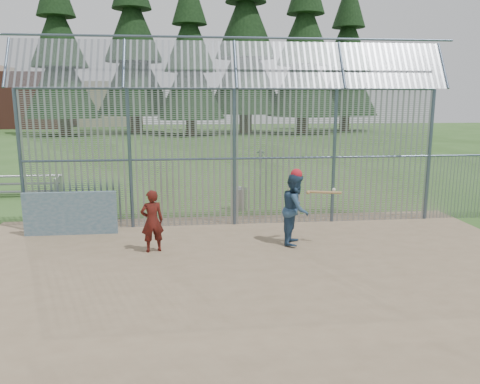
{
  "coord_description": "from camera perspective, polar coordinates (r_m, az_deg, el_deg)",
  "views": [
    {
      "loc": [
        -1.32,
        -10.03,
        3.72
      ],
      "look_at": [
        0.0,
        2.0,
        1.3
      ],
      "focal_mm": 35.0,
      "sensor_mm": 36.0,
      "label": 1
    }
  ],
  "objects": [
    {
      "name": "batter",
      "position": [
        12.1,
        6.79,
        -2.06
      ],
      "size": [
        0.96,
        1.08,
        1.84
      ],
      "primitive_type": "imported",
      "rotation": [
        0.0,
        0.0,
        1.23
      ],
      "color": "navy",
      "rests_on": "dirt_infield"
    },
    {
      "name": "batting_gear",
      "position": [
        11.94,
        7.45,
        1.78
      ],
      "size": [
        1.27,
        0.44,
        0.64
      ],
      "color": "red",
      "rests_on": "ground"
    },
    {
      "name": "backstop_fence",
      "position": [
        13.88,
        6.83,
        5.61
      ],
      "size": [
        20.09,
        0.81,
        5.3
      ],
      "color": "#47566B",
      "rests_on": "ground"
    },
    {
      "name": "bg_kid_seated",
      "position": [
        27.9,
        2.55,
        4.56
      ],
      "size": [
        0.57,
        0.41,
        0.89
      ],
      "primitive_type": "imported",
      "rotation": [
        0.0,
        0.0,
        2.73
      ],
      "color": "slate",
      "rests_on": "ground"
    },
    {
      "name": "dirt_infield",
      "position": [
        10.31,
        1.54,
        -9.79
      ],
      "size": [
        14.0,
        10.0,
        0.02
      ],
      "primitive_type": "cube",
      "color": "#756047",
      "rests_on": "ground"
    },
    {
      "name": "bleacher",
      "position": [
        20.2,
        -25.14,
        0.8
      ],
      "size": [
        3.0,
        0.95,
        0.72
      ],
      "color": "gray",
      "rests_on": "ground"
    },
    {
      "name": "conifer_row",
      "position": [
        52.12,
        -2.77,
        19.14
      ],
      "size": [
        38.48,
        12.26,
        20.2
      ],
      "color": "#332319",
      "rests_on": "ground"
    },
    {
      "name": "trash_can",
      "position": [
        15.87,
        -0.09,
        -0.84
      ],
      "size": [
        0.56,
        0.56,
        0.82
      ],
      "color": "gray",
      "rests_on": "ground"
    },
    {
      "name": "ground",
      "position": [
        10.78,
        1.17,
        -8.89
      ],
      "size": [
        120.0,
        120.0,
        0.0
      ],
      "primitive_type": "plane",
      "color": "#2D511E",
      "rests_on": "ground"
    },
    {
      "name": "dugout_wall",
      "position": [
        13.69,
        -19.96,
        -2.47
      ],
      "size": [
        2.5,
        0.12,
        1.2
      ],
      "primitive_type": "cube",
      "color": "#38566B",
      "rests_on": "dirt_infield"
    },
    {
      "name": "distant_buildings",
      "position": [
        70.02,
        -24.86,
        10.18
      ],
      "size": [
        26.5,
        10.5,
        8.0
      ],
      "color": "brown",
      "rests_on": "ground"
    },
    {
      "name": "onlooker",
      "position": [
        11.62,
        -10.66,
        -3.49
      ],
      "size": [
        0.64,
        0.51,
        1.54
      ],
      "primitive_type": "imported",
      "rotation": [
        0.0,
        0.0,
        3.41
      ],
      "color": "maroon",
      "rests_on": "dirt_infield"
    }
  ]
}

